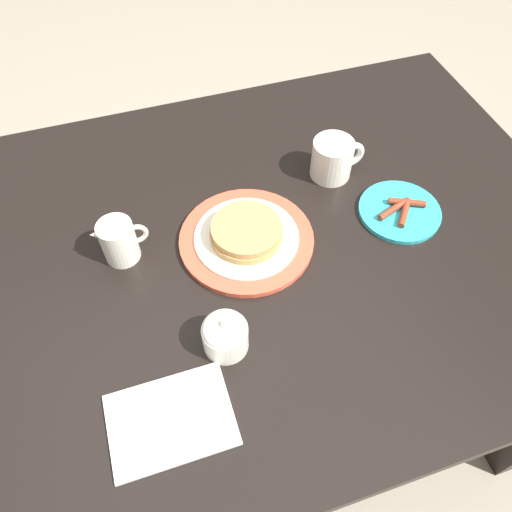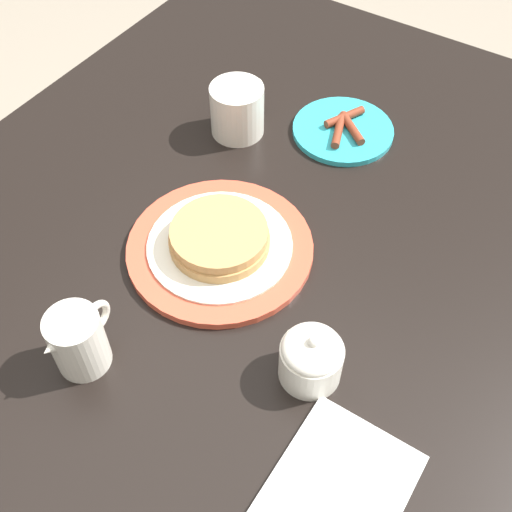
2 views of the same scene
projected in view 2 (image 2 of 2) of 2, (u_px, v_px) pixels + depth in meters
The scene contains 8 objects.
ground_plane at pixel (228, 468), 1.49m from camera, with size 8.00×8.00×0.00m, color gray.
dining_table at pixel (214, 312), 0.99m from camera, with size 1.45×0.99×0.76m.
pancake_plate at pixel (220, 244), 0.91m from camera, with size 0.27×0.27×0.05m.
side_plate_bacon at pixel (343, 130), 1.08m from camera, with size 0.17×0.17×0.02m.
coffee_mug at pixel (238, 109), 1.06m from camera, with size 0.12×0.09×0.09m.
creamer_pitcher at pixel (78, 340), 0.78m from camera, with size 0.11×0.07×0.10m.
sugar_bowl at pixel (311, 358), 0.77m from camera, with size 0.08×0.08×0.08m.
napkin at pixel (334, 496), 0.70m from camera, with size 0.19×0.14×0.01m.
Camera 2 is at (-0.43, -0.35, 1.47)m, focal length 45.00 mm.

